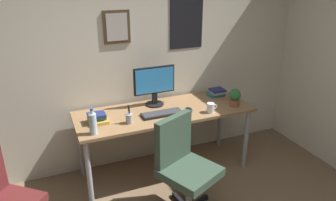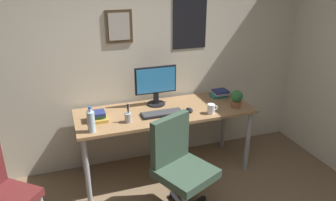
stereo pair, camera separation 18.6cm
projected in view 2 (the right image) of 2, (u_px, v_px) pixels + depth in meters
wall_back at (130, 53)px, 3.54m from camera, size 4.40×0.10×2.60m
desk at (165, 117)px, 3.48m from camera, size 1.88×0.69×0.76m
office_chair at (179, 163)px, 2.93m from camera, size 0.61×0.61×0.95m
monitor at (156, 84)px, 3.51m from camera, size 0.46×0.20×0.43m
keyboard at (162, 113)px, 3.34m from camera, size 0.43×0.15×0.03m
computer_mouse at (189, 110)px, 3.41m from camera, size 0.06×0.11×0.04m
water_bottle at (91, 121)px, 2.96m from camera, size 0.07×0.07×0.25m
coffee_mug_near at (211, 109)px, 3.36m from camera, size 0.12×0.08×0.10m
potted_plant at (237, 98)px, 3.49m from camera, size 0.13×0.13×0.20m
pen_cup at (128, 117)px, 3.17m from camera, size 0.07×0.07×0.20m
book_stack_left at (97, 117)px, 3.20m from camera, size 0.19×0.17×0.09m
book_stack_right at (220, 94)px, 3.80m from camera, size 0.20×0.15×0.08m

